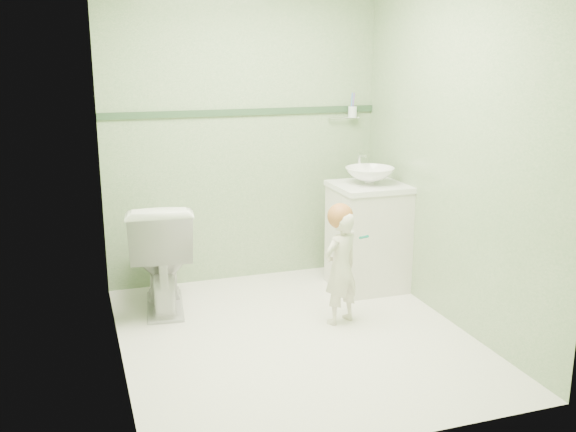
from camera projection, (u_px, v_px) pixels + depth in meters
name	position (u px, v px, depth m)	size (l,w,h in m)	color
ground	(295.00, 337.00, 4.28)	(2.50, 2.50, 0.00)	silver
room_shell	(296.00, 155.00, 3.98)	(2.50, 2.54, 2.40)	#83A877
trim_stripe	(243.00, 112.00, 5.08)	(2.20, 0.02, 0.05)	#2F4C31
vanity	(368.00, 238.00, 5.08)	(0.52, 0.50, 0.80)	white
counter	(369.00, 187.00, 4.98)	(0.54, 0.52, 0.04)	white
basin	(370.00, 176.00, 4.96)	(0.37, 0.37, 0.13)	white
faucet	(360.00, 161.00, 5.11)	(0.03, 0.13, 0.18)	silver
cup_holder	(352.00, 112.00, 5.31)	(0.26, 0.07, 0.21)	silver
toilet	(161.00, 254.00, 4.68)	(0.45, 0.79, 0.80)	white
toddler	(341.00, 268.00, 4.42)	(0.29, 0.19, 0.78)	beige
hair_cap	(340.00, 216.00, 4.35)	(0.17, 0.17, 0.17)	#A86431
teal_toothbrush	(363.00, 236.00, 4.31)	(0.10, 0.14, 0.08)	#098370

